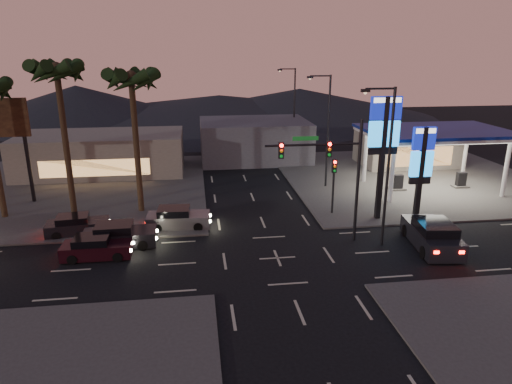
{
  "coord_description": "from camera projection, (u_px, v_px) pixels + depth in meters",
  "views": [
    {
      "loc": [
        -4.65,
        -24.71,
        12.11
      ],
      "look_at": [
        -0.78,
        3.93,
        3.0
      ],
      "focal_mm": 32.0,
      "sensor_mm": 36.0,
      "label": 1
    }
  ],
  "objects": [
    {
      "name": "pedestal_signal",
      "position": [
        334.0,
        177.0,
        34.01
      ],
      "size": [
        0.32,
        0.39,
        4.3
      ],
      "color": "black",
      "rests_on": "ground"
    },
    {
      "name": "pylon_sign_tall",
      "position": [
        384.0,
        134.0,
        31.95
      ],
      "size": [
        2.2,
        0.35,
        9.0
      ],
      "color": "black",
      "rests_on": "ground"
    },
    {
      "name": "corner_lot_nw",
      "position": [
        69.0,
        190.0,
        40.65
      ],
      "size": [
        24.0,
        24.0,
        0.12
      ],
      "primitive_type": "cube",
      "color": "#47443F",
      "rests_on": "ground"
    },
    {
      "name": "corner_lot_ne",
      "position": [
        409.0,
        177.0,
        44.74
      ],
      "size": [
        24.0,
        24.0,
        0.12
      ],
      "primitive_type": "cube",
      "color": "#47443F",
      "rests_on": "ground"
    },
    {
      "name": "car_lane_b_front",
      "position": [
        178.0,
        218.0,
        32.12
      ],
      "size": [
        4.6,
        2.12,
        1.47
      ],
      "color": "slate",
      "rests_on": "ground"
    },
    {
      "name": "streetlight_far",
      "position": [
        293.0,
        106.0,
        53.21
      ],
      "size": [
        2.14,
        0.25,
        10.0
      ],
      "color": "black",
      "rests_on": "ground"
    },
    {
      "name": "traffic_signal_mast",
      "position": [
        332.0,
        164.0,
        28.38
      ],
      "size": [
        6.1,
        0.39,
        8.0
      ],
      "color": "black",
      "rests_on": "ground"
    },
    {
      "name": "building_far_west",
      "position": [
        102.0,
        153.0,
        46.0
      ],
      "size": [
        16.0,
        8.0,
        4.0
      ],
      "primitive_type": "cube",
      "color": "#726B5B",
      "rests_on": "ground"
    },
    {
      "name": "car_lane_a_front",
      "position": [
        119.0,
        236.0,
        29.06
      ],
      "size": [
        4.75,
        2.11,
        1.53
      ],
      "color": "black",
      "rests_on": "ground"
    },
    {
      "name": "hill_left",
      "position": [
        77.0,
        103.0,
        80.21
      ],
      "size": [
        40.0,
        40.0,
        6.0
      ],
      "primitive_type": "cone",
      "color": "black",
      "rests_on": "ground"
    },
    {
      "name": "car_lane_b_mid",
      "position": [
        77.0,
        225.0,
        30.98
      ],
      "size": [
        4.31,
        2.15,
        1.36
      ],
      "color": "black",
      "rests_on": "ground"
    },
    {
      "name": "convenience_store",
      "position": [
        407.0,
        147.0,
        49.14
      ],
      "size": [
        10.0,
        6.0,
        4.0
      ],
      "primitive_type": "cube",
      "color": "#726B5B",
      "rests_on": "ground"
    },
    {
      "name": "palm_a",
      "position": [
        132.0,
        88.0,
        32.59
      ],
      "size": [
        4.41,
        4.41,
        10.86
      ],
      "color": "black",
      "rests_on": "ground"
    },
    {
      "name": "streetlight_near",
      "position": [
        386.0,
        159.0,
        27.69
      ],
      "size": [
        2.14,
        0.25,
        10.0
      ],
      "color": "black",
      "rests_on": "ground"
    },
    {
      "name": "pylon_sign_short",
      "position": [
        422.0,
        160.0,
        31.85
      ],
      "size": [
        1.6,
        0.35,
        7.0
      ],
      "color": "black",
      "rests_on": "ground"
    },
    {
      "name": "streetlight_mid",
      "position": [
        326.0,
        125.0,
        39.97
      ],
      "size": [
        2.14,
        0.25,
        10.0
      ],
      "color": "black",
      "rests_on": "ground"
    },
    {
      "name": "palm_b",
      "position": [
        58.0,
        81.0,
        31.79
      ],
      "size": [
        4.41,
        4.41,
        11.46
      ],
      "color": "black",
      "rests_on": "ground"
    },
    {
      "name": "car_lane_a_mid",
      "position": [
        96.0,
        248.0,
        27.51
      ],
      "size": [
        4.22,
        1.81,
        1.37
      ],
      "color": "black",
      "rests_on": "ground"
    },
    {
      "name": "building_far_mid",
      "position": [
        254.0,
        140.0,
        51.76
      ],
      "size": [
        12.0,
        9.0,
        4.4
      ],
      "primitive_type": "cube",
      "color": "#4C4C51",
      "rests_on": "ground"
    },
    {
      "name": "hill_right",
      "position": [
        299.0,
        102.0,
        85.47
      ],
      "size": [
        50.0,
        50.0,
        5.0
      ],
      "primitive_type": "cone",
      "color": "black",
      "rests_on": "ground"
    },
    {
      "name": "ground",
      "position": [
        277.0,
        258.0,
        27.59
      ],
      "size": [
        140.0,
        140.0,
        0.0
      ],
      "primitive_type": "plane",
      "color": "black",
      "rests_on": "ground"
    },
    {
      "name": "suv_station",
      "position": [
        432.0,
        235.0,
        28.85
      ],
      "size": [
        2.91,
        5.64,
        1.8
      ],
      "color": "black",
      "rests_on": "ground"
    },
    {
      "name": "hill_center",
      "position": [
        219.0,
        106.0,
        83.7
      ],
      "size": [
        60.0,
        60.0,
        4.0
      ],
      "primitive_type": "cone",
      "color": "black",
      "rests_on": "ground"
    },
    {
      "name": "gas_station",
      "position": [
        435.0,
        134.0,
        39.45
      ],
      "size": [
        12.2,
        8.2,
        5.47
      ],
      "color": "silver",
      "rests_on": "ground"
    }
  ]
}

